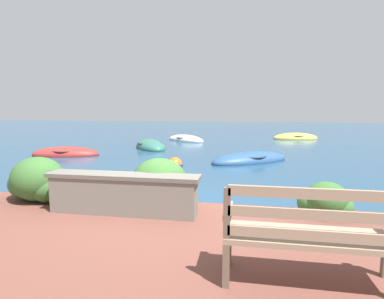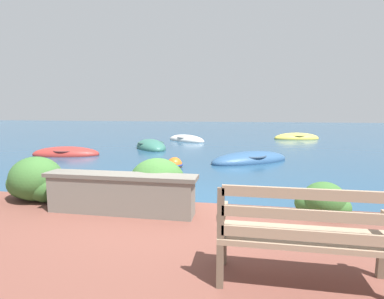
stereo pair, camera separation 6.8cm
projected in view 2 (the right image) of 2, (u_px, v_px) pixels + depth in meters
The scene contains 12 objects.
ground_plane at pixel (172, 213), 5.16m from camera, with size 80.00×80.00×0.00m.
park_bench at pixel (306, 233), 2.60m from camera, with size 1.53×0.48×0.93m.
stone_wall at pixel (121, 193), 4.49m from camera, with size 2.33×0.39×0.61m.
hedge_clump_far_left at pixel (36, 181), 5.15m from camera, with size 1.12×0.80×0.76m.
hedge_clump_left at pixel (157, 185), 4.88m from camera, with size 1.14×0.82×0.78m.
hedge_clump_centre at pixel (323, 202), 4.33m from camera, with size 0.77×0.55×0.52m.
rowboat_nearest at pixel (250, 160), 10.25m from camera, with size 3.07×2.66×0.64m.
rowboat_mid at pixel (66, 154), 11.70m from camera, with size 2.73×1.50×0.61m.
rowboat_far at pixel (151, 147), 13.86m from camera, with size 2.43×2.81×0.74m.
rowboat_outer at pixel (186, 140), 17.15m from camera, with size 2.80×2.48×0.62m.
rowboat_distant at pixel (296, 138), 18.22m from camera, with size 2.88×1.68×0.68m.
mooring_buoy at pixel (175, 165), 9.27m from camera, with size 0.52×0.52×0.47m.
Camera 2 is at (1.23, -4.83, 1.77)m, focal length 28.00 mm.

